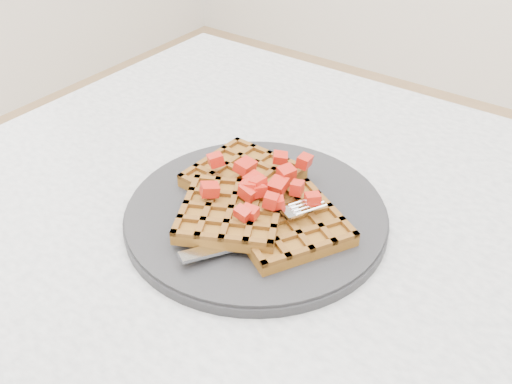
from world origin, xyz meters
TOP-DOWN VIEW (x-y plane):
  - table at (0.00, 0.00)m, footprint 1.20×0.80m
  - plate at (-0.15, -0.03)m, footprint 0.31×0.31m
  - waffles at (-0.15, -0.03)m, footprint 0.23×0.21m
  - strawberry_pile at (-0.15, -0.03)m, footprint 0.15×0.15m
  - fork at (-0.11, -0.07)m, footprint 0.10×0.17m

SIDE VIEW (x-z plane):
  - table at x=0.00m, z-range 0.26..1.01m
  - plate at x=-0.15m, z-range 0.75..0.77m
  - fork at x=-0.11m, z-range 0.77..0.78m
  - waffles at x=-0.15m, z-range 0.76..0.79m
  - strawberry_pile at x=-0.15m, z-range 0.79..0.82m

